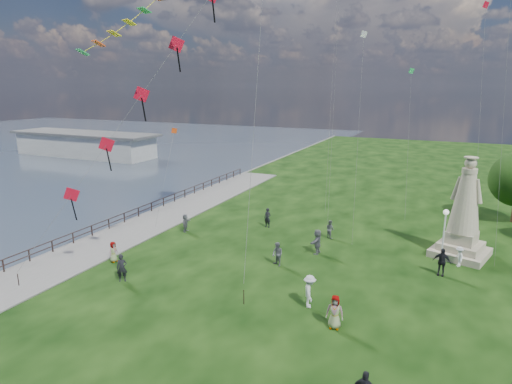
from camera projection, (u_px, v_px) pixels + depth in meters
The scene contains 17 objects.
waterfront at pixel (111, 236), 36.77m from camera, with size 200.00×200.00×1.51m.
pier_pavilion at pixel (85, 144), 80.27m from camera, with size 30.00×8.00×4.40m.
statue at pixel (464, 220), 31.59m from camera, with size 4.58×4.58×7.53m.
lamppost at pixel (445, 225), 29.85m from camera, with size 0.38×0.38×4.14m.
person_0 at pixel (122, 268), 27.84m from camera, with size 0.67×0.44×1.84m, color black.
person_1 at pixel (277, 254), 30.26m from camera, with size 0.84×0.52×1.73m, color #595960.
person_2 at pixel (310, 291), 24.58m from camera, with size 1.26×0.65×1.94m, color silver.
person_4 at pixel (335, 312), 22.42m from camera, with size 0.91×0.56×1.85m, color #595960.
person_5 at pixel (185, 223), 37.43m from camera, with size 1.47×0.63×1.58m, color #595960.
person_6 at pixel (268, 218), 38.53m from camera, with size 0.65×0.43×1.78m, color black.
person_7 at pixel (330, 229), 35.85m from camera, with size 0.76×0.47×1.55m, color #595960.
person_8 at pixel (459, 257), 30.17m from camera, with size 0.95×0.49×1.47m, color silver.
person_9 at pixel (442, 262), 28.70m from camera, with size 1.13×0.58×1.93m, color black.
person_10 at pixel (113, 252), 30.98m from camera, with size 0.74×0.46×1.52m, color #595960.
person_11 at pixel (317, 242), 32.44m from camera, with size 1.79×0.77×1.93m, color #595960.
red_kite_train at pixel (138, 102), 27.02m from camera, with size 9.86×9.35×18.59m.
small_kites at pixel (371, 54), 37.42m from camera, with size 28.46×17.01×30.12m.
Camera 1 is at (10.62, -17.42, 12.46)m, focal length 30.00 mm.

